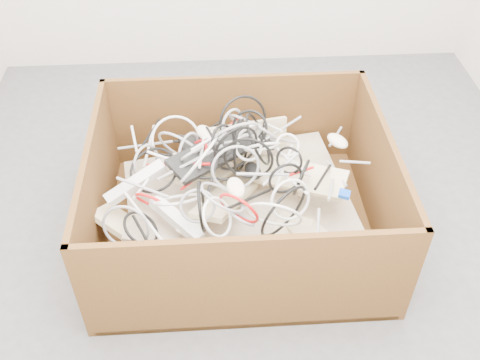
{
  "coord_description": "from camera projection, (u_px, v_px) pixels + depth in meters",
  "views": [
    {
      "loc": [
        -0.17,
        -1.78,
        1.9
      ],
      "look_at": [
        -0.06,
        -0.03,
        0.3
      ],
      "focal_mm": 41.35,
      "sensor_mm": 36.0,
      "label": 1
    }
  ],
  "objects": [
    {
      "name": "power_strip_left",
      "position": [
        135.0,
        183.0,
        2.28
      ],
      "size": [
        0.26,
        0.19,
        0.11
      ],
      "primitive_type": "cube",
      "rotation": [
        0.14,
        -0.26,
        0.53
      ],
      "color": "silver",
      "rests_on": "keyboard_pile"
    },
    {
      "name": "ground",
      "position": [
        252.0,
        222.0,
        2.6
      ],
      "size": [
        3.0,
        3.0,
        0.0
      ],
      "primitive_type": "plane",
      "color": "#49494B",
      "rests_on": "ground"
    },
    {
      "name": "power_strip_right",
      "position": [
        177.0,
        219.0,
        2.17
      ],
      "size": [
        0.22,
        0.22,
        0.09
      ],
      "primitive_type": "cube",
      "rotation": [
        -0.1,
        0.17,
        -0.79
      ],
      "color": "silver",
      "rests_on": "keyboard_pile"
    },
    {
      "name": "keyboard_pile",
      "position": [
        240.0,
        188.0,
        2.38
      ],
      "size": [
        1.1,
        0.88,
        0.32
      ],
      "color": "#CFB491",
      "rests_on": "cardboard_box"
    },
    {
      "name": "vga_plug",
      "position": [
        344.0,
        194.0,
        2.25
      ],
      "size": [
        0.06,
        0.05,
        0.03
      ],
      "primitive_type": "cube",
      "rotation": [
        0.09,
        0.14,
        -0.32
      ],
      "color": "blue",
      "rests_on": "keyboard_pile"
    },
    {
      "name": "mice_scatter",
      "position": [
        233.0,
        190.0,
        2.27
      ],
      "size": [
        0.96,
        0.76,
        0.2
      ],
      "color": "beige",
      "rests_on": "keyboard_pile"
    },
    {
      "name": "cardboard_box",
      "position": [
        236.0,
        211.0,
        2.47
      ],
      "size": [
        1.25,
        1.04,
        0.53
      ],
      "color": "#402410",
      "rests_on": "ground"
    },
    {
      "name": "cable_tangle",
      "position": [
        225.0,
        165.0,
        2.28
      ],
      "size": [
        1.14,
        0.88,
        0.42
      ],
      "color": "silver",
      "rests_on": "keyboard_pile"
    }
  ]
}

